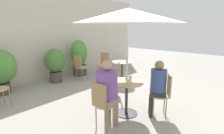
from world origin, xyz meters
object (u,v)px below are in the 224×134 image
beer_glass_0 (126,76)px  umbrella (128,16)px  seated_person_0 (107,89)px  bistro_chair_5 (104,62)px  cafe_table_near (127,92)px  bistro_chair_4 (80,65)px  potted_plant_1 (55,63)px  potted_plant_2 (79,56)px  beer_glass_1 (130,80)px  potted_plant_0 (0,68)px  bistro_chair_1 (164,92)px  cafe_table_far (122,69)px  bistro_chair_2 (116,75)px  seated_person_1 (158,83)px  bistro_chair_0 (102,102)px

beer_glass_0 → umbrella: umbrella is taller
seated_person_0 → bistro_chair_5: bearing=-47.8°
cafe_table_near → bistro_chair_4: bearing=71.8°
beer_glass_0 → potted_plant_1: bearing=88.1°
seated_person_0 → potted_plant_2: (1.92, 3.21, -0.01)m
beer_glass_1 → bistro_chair_4: bearing=71.3°
potted_plant_0 → umbrella: size_ratio=0.57×
bistro_chair_1 → potted_plant_0: bearing=-98.4°
cafe_table_far → potted_plant_2: (-0.31, 1.80, 0.24)m
potted_plant_0 → potted_plant_2: 2.63m
beer_glass_1 → cafe_table_far: bearing=41.8°
cafe_table_far → bistro_chair_1: bearing=-120.9°
bistro_chair_4 → potted_plant_0: size_ratio=0.72×
cafe_table_far → bistro_chair_1: bistro_chair_1 is taller
bistro_chair_2 → beer_glass_1: 1.34m
bistro_chair_4 → umbrella: 3.10m
seated_person_1 → potted_plant_2: bearing=-137.4°
potted_plant_1 → seated_person_0: bearing=-105.0°
potted_plant_1 → potted_plant_2: 1.09m
potted_plant_0 → potted_plant_1: 1.55m
bistro_chair_0 → seated_person_1: 1.20m
potted_plant_2 → umbrella: (-1.30, -3.18, 1.29)m
cafe_table_far → beer_glass_1: size_ratio=4.30×
potted_plant_0 → cafe_table_far: bearing=-31.9°
cafe_table_near → bistro_chair_2: bearing=50.3°
beer_glass_1 → potted_plant_1: (0.29, 3.20, -0.13)m
cafe_table_far → beer_glass_0: 1.99m
seated_person_0 → bistro_chair_4: bearing=-31.9°
umbrella → bistro_chair_0: bearing=-177.3°
bistro_chair_0 → seated_person_0: seated_person_0 is taller
bistro_chair_2 → potted_plant_1: size_ratio=0.79×
bistro_chair_5 → seated_person_1: size_ratio=0.76×
bistro_chair_4 → seated_person_1: size_ratio=0.76×
bistro_chair_5 → bistro_chair_1: bearing=-44.6°
potted_plant_2 → bistro_chair_1: bearing=-103.2°
bistro_chair_4 → potted_plant_0: potted_plant_0 is taller
beer_glass_0 → umbrella: bearing=-141.2°
seated_person_0 → beer_glass_1: 0.55m
beer_glass_0 → bistro_chair_1: bearing=-68.5°
bistro_chair_1 → potted_plant_0: size_ratio=0.72×
beer_glass_0 → bistro_chair_0: bearing=-171.4°
bistro_chair_4 → beer_glass_1: bistro_chair_4 is taller
cafe_table_far → bistro_chair_4: 1.44m
bistro_chair_2 → potted_plant_1: bearing=-120.5°
bistro_chair_5 → seated_person_0: seated_person_0 is taller
cafe_table_far → potted_plant_2: 1.84m
bistro_chair_0 → potted_plant_0: size_ratio=0.72×
bistro_chair_0 → potted_plant_2: potted_plant_2 is taller
bistro_chair_1 → bistro_chair_2: same height
potted_plant_1 → bistro_chair_5: bearing=-24.6°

